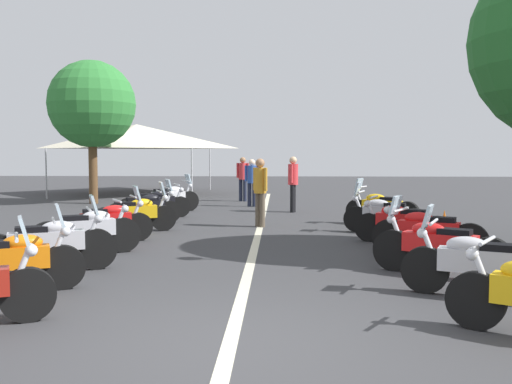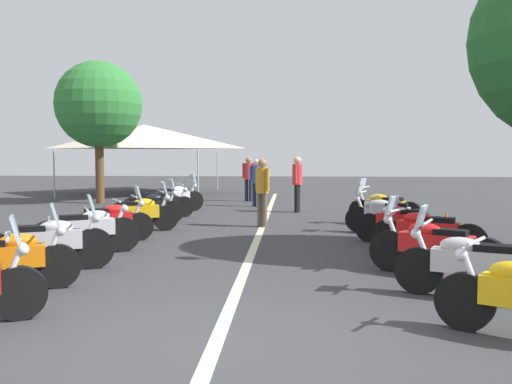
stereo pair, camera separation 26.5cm
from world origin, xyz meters
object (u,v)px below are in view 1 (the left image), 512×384
(bystander_2, at_px, (260,187))
(motorcycle_right_row_1, at_px, (479,263))
(motorcycle_left_row_5, at_px, (136,213))
(bystander_1, at_px, (252,179))
(motorcycle_right_row_4, at_px, (401,222))
(motorcycle_left_row_4, at_px, (107,221))
(motorcycle_right_row_2, at_px, (438,245))
(motorcycle_right_row_3, at_px, (428,232))
(motorcycle_right_row_5, at_px, (384,214))
(traffic_cone_0, at_px, (444,224))
(motorcycle_left_row_8, at_px, (169,197))
(motorcycle_left_row_1, at_px, (11,260))
(roadside_tree_0, at_px, (92,105))
(event_tent, at_px, (137,136))
(motorcycle_right_row_6, at_px, (381,207))
(bystander_3, at_px, (243,175))
(bystander_0, at_px, (293,179))
(motorcycle_left_row_2, at_px, (49,243))
(motorcycle_left_row_7, at_px, (155,203))
(motorcycle_left_row_6, at_px, (145,207))
(motorcycle_left_row_3, at_px, (88,230))

(bystander_2, bearing_deg, motorcycle_right_row_1, 73.14)
(motorcycle_left_row_5, xyz_separation_m, bystander_1, (6.54, -2.48, 0.52))
(motorcycle_right_row_4, bearing_deg, motorcycle_left_row_4, 23.64)
(motorcycle_right_row_2, height_order, motorcycle_right_row_3, motorcycle_right_row_2)
(motorcycle_right_row_5, bearing_deg, motorcycle_right_row_2, 110.36)
(motorcycle_right_row_1, distance_m, bystander_1, 13.01)
(motorcycle_right_row_4, distance_m, traffic_cone_0, 1.51)
(motorcycle_left_row_8, distance_m, motorcycle_right_row_1, 12.21)
(motorcycle_left_row_8, bearing_deg, motorcycle_right_row_3, -81.68)
(motorcycle_left_row_1, bearing_deg, motorcycle_right_row_3, 0.29)
(motorcycle_left_row_1, distance_m, roadside_tree_0, 14.19)
(motorcycle_left_row_5, distance_m, motorcycle_right_row_4, 6.18)
(motorcycle_left_row_1, relative_size, bystander_1, 1.12)
(motorcycle_right_row_3, height_order, event_tent, event_tent)
(roadside_tree_0, bearing_deg, motorcycle_left_row_1, -166.07)
(motorcycle_right_row_1, height_order, motorcycle_right_row_5, motorcycle_right_row_1)
(motorcycle_right_row_3, distance_m, roadside_tree_0, 14.61)
(motorcycle_left_row_8, height_order, motorcycle_right_row_4, motorcycle_left_row_8)
(motorcycle_right_row_3, height_order, motorcycle_right_row_6, motorcycle_right_row_6)
(bystander_1, bearing_deg, bystander_3, -154.64)
(motorcycle_right_row_2, bearing_deg, bystander_2, -31.51)
(bystander_0, bearing_deg, motorcycle_right_row_3, 121.02)
(traffic_cone_0, bearing_deg, motorcycle_right_row_4, 129.07)
(motorcycle_right_row_3, height_order, bystander_0, bystander_0)
(motorcycle_left_row_2, bearing_deg, motorcycle_left_row_8, 65.09)
(motorcycle_right_row_5, bearing_deg, motorcycle_left_row_4, 35.61)
(motorcycle_left_row_4, relative_size, motorcycle_right_row_3, 0.94)
(motorcycle_right_row_1, distance_m, traffic_cone_0, 5.53)
(motorcycle_left_row_7, xyz_separation_m, bystander_1, (3.67, -2.64, 0.53))
(motorcycle_left_row_6, bearing_deg, motorcycle_left_row_7, 63.64)
(motorcycle_right_row_5, bearing_deg, motorcycle_left_row_7, -4.54)
(motorcycle_left_row_3, xyz_separation_m, motorcycle_left_row_7, (5.93, 0.04, -0.01))
(motorcycle_left_row_8, xyz_separation_m, bystander_1, (1.93, -2.56, 0.51))
(traffic_cone_0, bearing_deg, motorcycle_right_row_2, 162.66)
(motorcycle_left_row_2, height_order, motorcycle_left_row_8, motorcycle_left_row_2)
(motorcycle_left_row_2, relative_size, motorcycle_right_row_5, 1.07)
(event_tent, bearing_deg, motorcycle_left_row_2, -170.35)
(motorcycle_right_row_1, bearing_deg, roadside_tree_0, -31.69)
(motorcycle_left_row_1, bearing_deg, bystander_1, 53.49)
(motorcycle_left_row_3, height_order, motorcycle_left_row_8, motorcycle_left_row_8)
(motorcycle_left_row_7, bearing_deg, motorcycle_right_row_1, -80.78)
(motorcycle_left_row_5, relative_size, bystander_1, 1.14)
(motorcycle_left_row_1, xyz_separation_m, motorcycle_left_row_6, (7.50, -0.04, -0.01))
(motorcycle_right_row_6, bearing_deg, motorcycle_right_row_3, 121.53)
(motorcycle_left_row_1, distance_m, motorcycle_left_row_7, 8.83)
(bystander_3, distance_m, event_tent, 6.54)
(motorcycle_right_row_1, relative_size, bystander_1, 1.16)
(motorcycle_right_row_6, relative_size, roadside_tree_0, 0.34)
(motorcycle_left_row_2, height_order, motorcycle_right_row_2, same)
(motorcycle_left_row_5, bearing_deg, bystander_1, 47.47)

